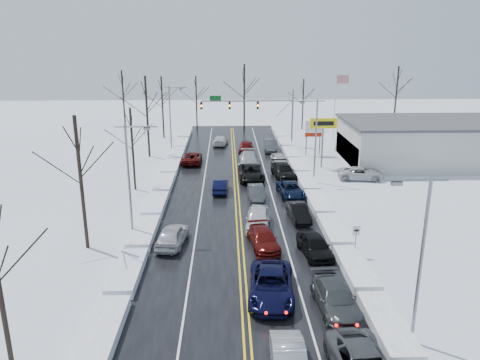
{
  "coord_description": "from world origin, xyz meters",
  "views": [
    {
      "loc": [
        -1.0,
        -38.46,
        15.16
      ],
      "look_at": [
        0.23,
        2.83,
        2.5
      ],
      "focal_mm": 35.0,
      "sensor_mm": 36.0,
      "label": 1
    }
  ],
  "objects_px": {
    "traffic_signal_mast": "(257,108)",
    "oncoming_car_0": "(221,192)",
    "tires_plus_sign": "(323,127)",
    "dealership_building": "(426,142)",
    "flagpole": "(336,103)"
  },
  "relations": [
    {
      "from": "traffic_signal_mast",
      "to": "tires_plus_sign",
      "type": "height_order",
      "value": "traffic_signal_mast"
    },
    {
      "from": "traffic_signal_mast",
      "to": "flagpole",
      "type": "relative_size",
      "value": 1.33
    },
    {
      "from": "flagpole",
      "to": "dealership_building",
      "type": "height_order",
      "value": "flagpole"
    },
    {
      "from": "tires_plus_sign",
      "to": "dealership_building",
      "type": "height_order",
      "value": "tires_plus_sign"
    },
    {
      "from": "flagpole",
      "to": "oncoming_car_0",
      "type": "relative_size",
      "value": 2.45
    },
    {
      "from": "traffic_signal_mast",
      "to": "oncoming_car_0",
      "type": "bearing_deg",
      "value": -103.54
    },
    {
      "from": "traffic_signal_mast",
      "to": "oncoming_car_0",
      "type": "relative_size",
      "value": 3.26
    },
    {
      "from": "tires_plus_sign",
      "to": "traffic_signal_mast",
      "type": "bearing_deg",
      "value": 120.46
    },
    {
      "from": "flagpole",
      "to": "oncoming_car_0",
      "type": "xyz_separation_m",
      "value": [
        -16.79,
        -23.04,
        -5.93
      ]
    },
    {
      "from": "tires_plus_sign",
      "to": "oncoming_car_0",
      "type": "relative_size",
      "value": 1.47
    },
    {
      "from": "flagpole",
      "to": "traffic_signal_mast",
      "type": "bearing_deg",
      "value": -170.27
    },
    {
      "from": "tires_plus_sign",
      "to": "dealership_building",
      "type": "distance_m",
      "value": 13.82
    },
    {
      "from": "traffic_signal_mast",
      "to": "flagpole",
      "type": "distance_m",
      "value": 11.9
    },
    {
      "from": "flagpole",
      "to": "dealership_building",
      "type": "relative_size",
      "value": 0.49
    },
    {
      "from": "tires_plus_sign",
      "to": "flagpole",
      "type": "height_order",
      "value": "flagpole"
    }
  ]
}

